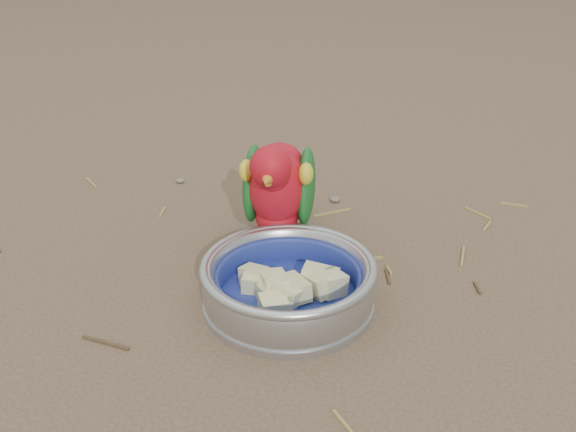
% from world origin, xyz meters
% --- Properties ---
extents(ground, '(60.00, 60.00, 0.00)m').
position_xyz_m(ground, '(0.00, 0.00, 0.00)').
color(ground, brown).
extents(food_bowl, '(0.21, 0.21, 0.02)m').
position_xyz_m(food_bowl, '(0.02, 0.01, 0.01)').
color(food_bowl, '#B2B2BA').
rests_on(food_bowl, ground).
extents(bowl_wall, '(0.21, 0.21, 0.04)m').
position_xyz_m(bowl_wall, '(0.02, 0.01, 0.04)').
color(bowl_wall, '#B2B2BA').
rests_on(bowl_wall, food_bowl).
extents(fruit_wedges, '(0.13, 0.13, 0.03)m').
position_xyz_m(fruit_wedges, '(0.02, 0.01, 0.03)').
color(fruit_wedges, beige).
rests_on(fruit_wedges, food_bowl).
extents(lory_parrot, '(0.14, 0.23, 0.17)m').
position_xyz_m(lory_parrot, '(-0.04, 0.13, 0.08)').
color(lory_parrot, '#AB0D1A').
rests_on(lory_parrot, ground).
extents(ground_debris, '(0.90, 0.80, 0.01)m').
position_xyz_m(ground_debris, '(0.04, 0.03, 0.00)').
color(ground_debris, olive).
rests_on(ground_debris, ground).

